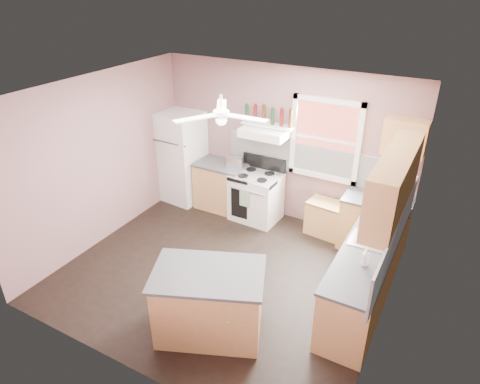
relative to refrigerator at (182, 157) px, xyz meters
The scene contains 32 objects.
floor 2.67m from the refrigerator, 41.10° to the right, with size 4.50×4.50×0.00m, color black.
ceiling 3.12m from the refrigerator, 41.10° to the right, with size 4.50×4.50×0.00m, color white.
wall_back 2.00m from the refrigerator, 10.86° to the left, with size 4.50×0.05×2.70m, color #835D5E.
wall_right 4.52m from the refrigerator, 21.67° to the right, with size 0.05×4.00×2.70m, color #835D5E.
wall_left 1.77m from the refrigerator, 102.63° to the right, with size 0.05×4.00×2.70m, color #835D5E.
backsplash_back 2.40m from the refrigerator, ahead, with size 2.90×0.03×0.55m, color white.
backsplash_right 4.37m from the refrigerator, 18.19° to the right, with size 0.03×2.60×0.55m, color white.
window_view 2.77m from the refrigerator, ahead, with size 1.00×0.02×1.20m, color maroon.
window_frame 2.77m from the refrigerator, ahead, with size 1.16×0.07×1.36m, color white.
refrigerator is the anchor object (origin of this frame).
base_cabinet_left 0.95m from the refrigerator, ahead, with size 0.90×0.60×0.86m, color #AE7E48.
counter_left 0.84m from the refrigerator, ahead, with size 0.92×0.62×0.04m, color #3D3D3F.
toaster 1.12m from the refrigerator, ahead, with size 0.28×0.16×0.18m, color silver.
stove 1.65m from the refrigerator, ahead, with size 0.82×0.64×0.86m, color white.
range_hood 1.84m from the refrigerator, ahead, with size 0.78×0.50×0.14m, color white.
bottle_shelf 1.89m from the refrigerator, ahead, with size 0.90×0.26×0.03m, color white.
cart 2.91m from the refrigerator, ahead, with size 0.60×0.40×0.60m, color #AE7E48.
base_cabinet_corner 3.68m from the refrigerator, ahead, with size 1.00×0.60×0.86m, color #AE7E48.
base_cabinet_right 4.11m from the refrigerator, 19.44° to the right, with size 0.60×2.20×0.86m, color #AE7E48.
counter_corner 3.65m from the refrigerator, ahead, with size 1.02×0.62×0.04m, color #3D3D3F.
counter_right 4.08m from the refrigerator, 19.49° to the right, with size 0.62×2.22×0.04m, color #3D3D3F.
sink 4.01m from the refrigerator, 16.80° to the right, with size 0.55×0.45×0.03m, color silver.
faucet 4.17m from the refrigerator, 16.16° to the right, with size 0.03×0.03×0.14m, color silver.
upper_cabinet_right 4.25m from the refrigerator, 16.24° to the right, with size 0.33×1.80×0.76m, color #AE7E48.
upper_cabinet_corner 3.99m from the refrigerator, ahead, with size 0.60×0.33×0.52m, color #AE7E48.
paper_towel 4.00m from the refrigerator, ahead, with size 0.12×0.12×0.26m, color white.
island 3.61m from the refrigerator, 49.49° to the right, with size 1.24×0.78×0.86m, color #AE7E48.
island_top 3.59m from the refrigerator, 49.49° to the right, with size 1.31×0.86×0.04m, color #3D3D3F.
ceiling_fan_hub 2.98m from the refrigerator, 41.10° to the right, with size 0.20×0.20×0.08m, color white.
soap_bottle 4.24m from the refrigerator, 23.70° to the right, with size 0.09×0.09×0.23m, color silver.
red_caddy 4.00m from the refrigerator, ahead, with size 0.18×0.12×0.10m, color red.
wine_bottles 1.97m from the refrigerator, ahead, with size 0.86×0.06×0.31m.
Camera 1 is at (2.66, -4.36, 4.03)m, focal length 32.00 mm.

